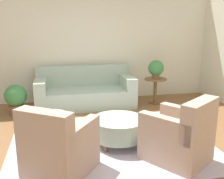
% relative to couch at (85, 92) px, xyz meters
% --- Properties ---
extents(ground_plane, '(16.00, 16.00, 0.00)m').
position_rel_couch_xyz_m(ground_plane, '(0.15, -2.13, -0.32)').
color(ground_plane, brown).
extents(wall_back, '(9.31, 0.12, 2.80)m').
position_rel_couch_xyz_m(wall_back, '(0.15, 0.59, 1.08)').
color(wall_back, beige).
rests_on(wall_back, ground_plane).
extents(rug, '(3.14, 2.56, 0.01)m').
position_rel_couch_xyz_m(rug, '(0.15, -2.13, -0.31)').
color(rug, '#BCB2C1').
rests_on(rug, ground_plane).
extents(couch, '(2.24, 0.99, 0.90)m').
position_rel_couch_xyz_m(couch, '(0.00, 0.00, 0.00)').
color(couch, '#9EB29E').
rests_on(couch, ground_plane).
extents(armchair_left, '(1.04, 1.07, 0.92)m').
position_rel_couch_xyz_m(armchair_left, '(-0.66, -2.90, 0.04)').
color(armchair_left, tan).
rests_on(armchair_left, rug).
extents(armchair_right, '(1.04, 1.07, 0.92)m').
position_rel_couch_xyz_m(armchair_right, '(0.97, -2.90, 0.04)').
color(armchair_right, tan).
rests_on(armchair_right, rug).
extents(ottoman_table, '(0.85, 0.85, 0.42)m').
position_rel_couch_xyz_m(ottoman_table, '(0.28, -2.19, -0.04)').
color(ottoman_table, '#9EB29E').
rests_on(ottoman_table, rug).
extents(side_table, '(0.53, 0.53, 0.61)m').
position_rel_couch_xyz_m(side_table, '(1.69, -0.16, 0.10)').
color(side_table, brown).
rests_on(side_table, ground_plane).
extents(potted_plant_on_side_table, '(0.37, 0.37, 0.44)m').
position_rel_couch_xyz_m(potted_plant_on_side_table, '(1.69, -0.16, 0.54)').
color(potted_plant_on_side_table, brown).
rests_on(potted_plant_on_side_table, side_table).
extents(potted_plant_floor, '(0.46, 0.46, 0.64)m').
position_rel_couch_xyz_m(potted_plant_floor, '(-1.50, -0.33, 0.04)').
color(potted_plant_floor, brown).
rests_on(potted_plant_floor, ground_plane).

